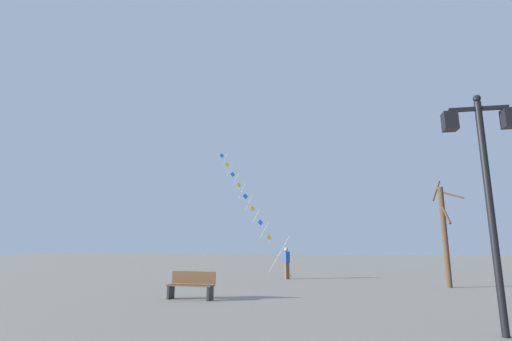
{
  "coord_description": "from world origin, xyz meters",
  "views": [
    {
      "loc": [
        0.13,
        -0.83,
        1.66
      ],
      "look_at": [
        -3.16,
        17.41,
        5.44
      ],
      "focal_mm": 26.78,
      "sensor_mm": 36.0,
      "label": 1
    }
  ],
  "objects_px": {
    "twin_lantern_lamp_post": "(485,163)",
    "kite_train": "(246,198)",
    "kite_flyer": "(286,262)",
    "park_bench": "(191,285)",
    "bare_tree": "(445,233)"
  },
  "relations": [
    {
      "from": "twin_lantern_lamp_post",
      "to": "kite_train",
      "type": "xyz_separation_m",
      "value": [
        -9.04,
        19.25,
        1.97
      ]
    },
    {
      "from": "kite_flyer",
      "to": "park_bench",
      "type": "bearing_deg",
      "value": 134.13
    },
    {
      "from": "kite_flyer",
      "to": "park_bench",
      "type": "height_order",
      "value": "kite_flyer"
    },
    {
      "from": "kite_train",
      "to": "park_bench",
      "type": "distance_m",
      "value": 15.9
    },
    {
      "from": "kite_train",
      "to": "kite_flyer",
      "type": "bearing_deg",
      "value": -59.23
    },
    {
      "from": "twin_lantern_lamp_post",
      "to": "park_bench",
      "type": "xyz_separation_m",
      "value": [
        -7.75,
        4.18,
        -2.93
      ]
    },
    {
      "from": "kite_train",
      "to": "kite_flyer",
      "type": "height_order",
      "value": "kite_train"
    },
    {
      "from": "park_bench",
      "to": "twin_lantern_lamp_post",
      "type": "bearing_deg",
      "value": -20.89
    },
    {
      "from": "bare_tree",
      "to": "kite_flyer",
      "type": "bearing_deg",
      "value": 154.64
    },
    {
      "from": "kite_train",
      "to": "bare_tree",
      "type": "distance_m",
      "value": 14.75
    },
    {
      "from": "kite_train",
      "to": "kite_flyer",
      "type": "relative_size",
      "value": 5.75
    },
    {
      "from": "twin_lantern_lamp_post",
      "to": "bare_tree",
      "type": "relative_size",
      "value": 1.05
    },
    {
      "from": "twin_lantern_lamp_post",
      "to": "park_bench",
      "type": "height_order",
      "value": "twin_lantern_lamp_post"
    },
    {
      "from": "twin_lantern_lamp_post",
      "to": "kite_train",
      "type": "bearing_deg",
      "value": 115.15
    },
    {
      "from": "kite_flyer",
      "to": "bare_tree",
      "type": "xyz_separation_m",
      "value": [
        7.37,
        -3.49,
        1.41
      ]
    }
  ]
}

